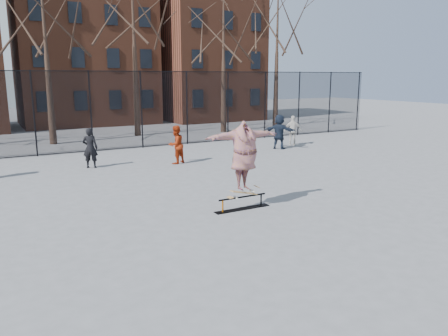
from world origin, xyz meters
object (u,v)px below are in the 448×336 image
skate_rail (242,204)px  skateboard (244,194)px  skater (244,159)px  bystander_white (293,131)px  bystander_navy (279,132)px  bystander_red (176,145)px  bystander_black (90,148)px

skate_rail → skateboard: size_ratio=1.95×
skater → bystander_white: skater is taller
skater → bystander_white: bearing=42.6°
bystander_white → bystander_navy: bearing=59.2°
skateboard → bystander_navy: bystander_navy is taller
skate_rail → bystander_red: 7.15m
bystander_black → bystander_white: 11.03m
bystander_red → bystander_white: bearing=167.8°
skater → bystander_black: 8.34m
bystander_black → bystander_navy: (9.65, 0.11, 0.07)m
skateboard → skater: skater is taller
skater → bystander_navy: size_ratio=1.33×
skate_rail → bystander_black: size_ratio=1.04×
skate_rail → bystander_white: 12.19m
skater → bystander_black: skater is taller
skater → skate_rail: bearing=177.2°
skateboard → bystander_white: bearing=45.4°
bystander_white → bystander_navy: bystander_navy is taller
skate_rail → bystander_red: bystander_red is taller
skateboard → bystander_white: bystander_white is taller
bystander_black → bystander_white: bearing=-151.8°
skateboard → skater: bearing=0.0°
skater → bystander_red: size_ratio=1.44×
bystander_red → skateboard: bearing=58.3°
skate_rail → skater: 1.31m
bystander_red → bystander_navy: (6.23, 1.01, 0.07)m
bystander_red → bystander_navy: 6.31m
skate_rail → bystander_black: (-2.43, 7.95, 0.68)m
skateboard → bystander_black: size_ratio=0.53×
bystander_red → skater: bearing=58.3°
skateboard → bystander_black: bystander_black is taller
skateboard → skater: size_ratio=0.37×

